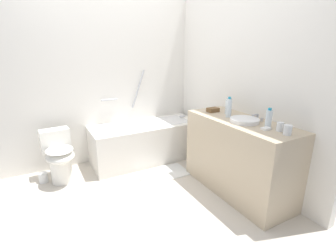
{
  "coord_description": "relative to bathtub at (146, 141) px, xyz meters",
  "views": [
    {
      "loc": [
        -0.92,
        -2.37,
        1.63
      ],
      "look_at": [
        0.46,
        0.17,
        0.73
      ],
      "focal_mm": 26.4,
      "sensor_mm": 36.0,
      "label": 1
    }
  ],
  "objects": [
    {
      "name": "ground_plane",
      "position": [
        -0.47,
        -0.87,
        -0.3
      ],
      "size": [
        3.65,
        3.65,
        0.0
      ],
      "primitive_type": "plane",
      "color": "beige"
    },
    {
      "name": "wall_back_tiled",
      "position": [
        -0.47,
        0.37,
        0.9
      ],
      "size": [
        3.05,
        0.1,
        2.4
      ],
      "primitive_type": "cube",
      "color": "white",
      "rests_on": "ground_plane"
    },
    {
      "name": "wall_right_mirror",
      "position": [
        0.9,
        -0.87,
        0.9
      ],
      "size": [
        0.1,
        2.79,
        2.4
      ],
      "primitive_type": "cube",
      "color": "white",
      "rests_on": "ground_plane"
    },
    {
      "name": "bathtub",
      "position": [
        0.0,
        0.0,
        0.0
      ],
      "size": [
        1.63,
        0.65,
        1.33
      ],
      "color": "white",
      "rests_on": "ground_plane"
    },
    {
      "name": "toilet",
      "position": [
        -1.23,
        -0.07,
        0.04
      ],
      "size": [
        0.38,
        0.56,
        0.66
      ],
      "rotation": [
        0.0,
        0.0,
        -1.5
      ],
      "color": "white",
      "rests_on": "ground_plane"
    },
    {
      "name": "vanity_counter",
      "position": [
        0.58,
        -1.33,
        0.13
      ],
      "size": [
        0.54,
        1.35,
        0.88
      ],
      "primitive_type": "cube",
      "color": "tan",
      "rests_on": "ground_plane"
    },
    {
      "name": "sink_basin",
      "position": [
        0.55,
        -1.4,
        0.59
      ],
      "size": [
        0.31,
        0.31,
        0.04
      ],
      "primitive_type": "cylinder",
      "color": "white",
      "rests_on": "vanity_counter"
    },
    {
      "name": "sink_faucet",
      "position": [
        0.74,
        -1.4,
        0.6
      ],
      "size": [
        0.1,
        0.15,
        0.07
      ],
      "color": "#AAAAAF",
      "rests_on": "vanity_counter"
    },
    {
      "name": "water_bottle_0",
      "position": [
        0.63,
        -1.64,
        0.66
      ],
      "size": [
        0.06,
        0.06,
        0.2
      ],
      "color": "silver",
      "rests_on": "vanity_counter"
    },
    {
      "name": "water_bottle_1",
      "position": [
        0.55,
        -1.15,
        0.68
      ],
      "size": [
        0.06,
        0.06,
        0.24
      ],
      "color": "silver",
      "rests_on": "vanity_counter"
    },
    {
      "name": "water_bottle_2",
      "position": [
        0.63,
        -1.04,
        0.66
      ],
      "size": [
        0.06,
        0.06,
        0.19
      ],
      "color": "silver",
      "rests_on": "vanity_counter"
    },
    {
      "name": "drinking_glass_0",
      "position": [
        0.63,
        -1.78,
        0.62
      ],
      "size": [
        0.06,
        0.06,
        0.09
      ],
      "primitive_type": "cylinder",
      "color": "white",
      "rests_on": "vanity_counter"
    },
    {
      "name": "drinking_glass_1",
      "position": [
        0.59,
        -1.89,
        0.62
      ],
      "size": [
        0.07,
        0.07,
        0.09
      ],
      "primitive_type": "cylinder",
      "color": "white",
      "rests_on": "vanity_counter"
    },
    {
      "name": "amenity_basket",
      "position": [
        0.55,
        -0.86,
        0.6
      ],
      "size": [
        0.14,
        0.1,
        0.05
      ],
      "primitive_type": "cube",
      "color": "brown",
      "rests_on": "vanity_counter"
    },
    {
      "name": "soap_dish",
      "position": [
        0.55,
        -1.69,
        0.58
      ],
      "size": [
        0.09,
        0.06,
        0.02
      ],
      "primitive_type": "cube",
      "color": "white",
      "rests_on": "vanity_counter"
    },
    {
      "name": "bath_mat",
      "position": [
        -0.01,
        -0.56,
        -0.3
      ],
      "size": [
        0.68,
        0.39,
        0.01
      ],
      "primitive_type": "cube",
      "color": "white",
      "rests_on": "ground_plane"
    },
    {
      "name": "toilet_paper_roll",
      "position": [
        -1.45,
        -0.01,
        -0.24
      ],
      "size": [
        0.11,
        0.11,
        0.12
      ],
      "primitive_type": "cylinder",
      "color": "white",
      "rests_on": "ground_plane"
    }
  ]
}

